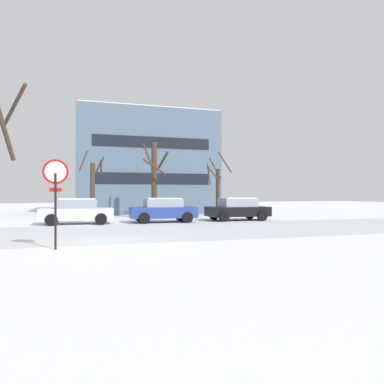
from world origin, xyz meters
The scene contains 10 objects.
ground_plane centered at (0.00, 0.00, 0.00)m, with size 120.00×120.00×0.00m, color white.
road_surface centered at (0.00, 3.02, 0.00)m, with size 80.00×8.03×0.00m.
stop_sign centered at (-1.48, -1.57, 1.93)m, with size 0.76×0.16×2.75m.
parked_car_white centered at (-0.87, 8.22, 0.74)m, with size 3.97×2.14×1.45m.
parked_car_blue centered at (4.06, 8.06, 0.74)m, with size 3.94×2.03×1.46m.
parked_car_black centered at (8.98, 8.22, 0.74)m, with size 3.96×2.14×1.46m.
tree_far_right centered at (4.20, 11.38, 2.79)m, with size 1.87×1.87×5.23m.
tree_far_left centered at (0.15, 12.58, 2.15)m, with size 1.75×1.54×4.73m.
tree_far_mid centered at (9.15, 12.18, 2.06)m, with size 1.84×1.83×4.76m.
building_far_left centered at (4.97, 21.53, 4.45)m, with size 11.92×11.55×8.90m.
Camera 1 is at (-0.85, -13.50, 1.70)m, focal length 34.51 mm.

